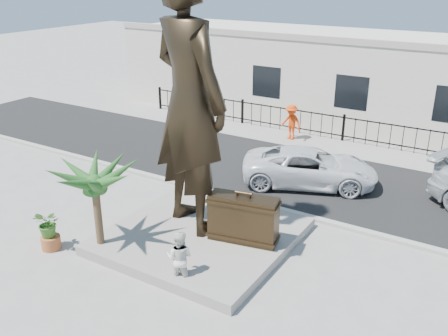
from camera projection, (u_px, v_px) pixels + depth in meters
The scene contains 15 objects.
ground at pixel (186, 269), 13.71m from camera, with size 100.00×100.00×0.00m, color #9E9991.
street at pixel (302, 173), 20.03m from camera, with size 40.00×7.00×0.01m, color black.
curb at pixel (262, 205), 17.24m from camera, with size 40.00×0.25×0.12m, color #A5A399.
far_sidewalk at pixel (336, 145), 23.19m from camera, with size 40.00×2.50×0.02m, color #9E9991.
plinth at pixel (201, 236), 15.08m from camera, with size 5.20×5.20×0.30m, color gray.
fence at pixel (343, 129), 23.60m from camera, with size 22.00×0.10×1.20m, color black.
building at pixel (373, 79), 26.32m from camera, with size 28.00×7.00×4.40m, color silver.
statue at pixel (190, 101), 14.12m from camera, with size 2.82×1.85×7.74m, color black.
suitcase at pixel (243, 219), 14.29m from camera, with size 1.98×0.63×1.40m, color #302314.
tourist at pixel (180, 258), 12.84m from camera, with size 0.73×0.57×1.50m, color silver.
car_white at pixel (310, 167), 18.78m from camera, with size 2.31×5.01×1.39m, color silver.
worker at pixel (291, 122), 23.69m from camera, with size 1.09×0.63×1.69m, color #EC410C.
palm_tree at pixel (102, 251), 14.54m from camera, with size 1.80×1.80×3.20m, color #21501D, non-canonical shape.
planter at pixel (51, 242), 14.62m from camera, with size 0.56×0.56×0.40m, color #A9582C.
shrub at pixel (48, 224), 14.39m from camera, with size 0.77×0.66×0.85m, color #346420.
Camera 1 is at (7.01, -9.40, 7.69)m, focal length 40.00 mm.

